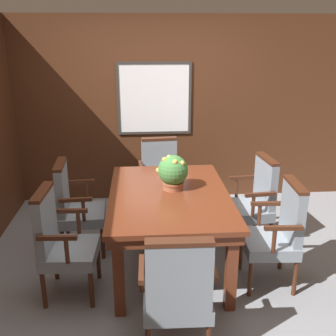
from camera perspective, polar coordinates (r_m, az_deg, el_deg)
The scene contains 10 objects.
ground_plane at distance 4.00m, azimuth -0.47°, elevation -14.64°, with size 14.00×14.00×0.00m, color gray.
wall_back at distance 5.31m, azimuth -1.83°, elevation 8.25°, with size 7.20×0.08×2.45m.
dining_table at distance 3.77m, azimuth 0.16°, elevation -5.04°, with size 1.13×1.62×0.78m.
chair_left_near at distance 3.56m, azimuth -15.34°, elevation -10.03°, with size 0.48×0.55×0.99m.
chair_right_far at distance 4.33m, azimuth 12.40°, elevation -4.40°, with size 0.51×0.56×0.99m.
chair_head_near at distance 2.84m, azimuth 1.42°, elevation -17.42°, with size 0.54×0.47×0.99m.
chair_head_far at distance 4.90m, azimuth -1.09°, elevation -1.12°, with size 0.56×0.50×0.99m.
chair_right_near at distance 3.72m, azimuth 15.69°, elevation -8.75°, with size 0.48×0.55×0.99m.
chair_left_far at distance 4.21m, azimuth -13.39°, elevation -5.17°, with size 0.49×0.55×0.99m.
potted_plant at distance 3.77m, azimuth 0.74°, elevation -0.57°, with size 0.31×0.29×0.35m.
Camera 1 is at (-0.21, -3.32, 2.22)m, focal length 42.00 mm.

